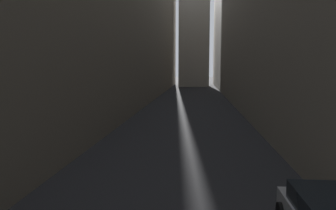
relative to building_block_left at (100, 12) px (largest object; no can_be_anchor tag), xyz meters
The scene contains 3 objects.
ground_plane 16.96m from the building_block_left, ahead, with size 264.00×264.00×0.00m, color #232326.
building_block_left is the anchor object (origin of this frame).
building_block_right 22.99m from the building_block_left, ahead, with size 11.41×108.00×24.57m, color gray.
Camera 1 is at (0.89, 7.44, 4.81)m, focal length 34.96 mm.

